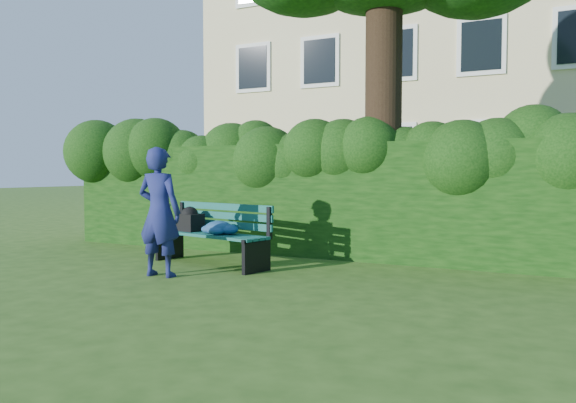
% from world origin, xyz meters
% --- Properties ---
extents(ground, '(80.00, 80.00, 0.00)m').
position_xyz_m(ground, '(0.00, 0.00, 0.00)').
color(ground, '#2F5218').
rests_on(ground, ground).
extents(apartment_building, '(16.00, 8.08, 12.00)m').
position_xyz_m(apartment_building, '(-0.00, 13.99, 6.00)').
color(apartment_building, beige).
rests_on(apartment_building, ground).
extents(hedge, '(10.00, 1.00, 1.80)m').
position_xyz_m(hedge, '(0.00, 2.20, 0.90)').
color(hedge, black).
rests_on(hedge, ground).
extents(park_bench, '(2.04, 1.01, 0.89)m').
position_xyz_m(park_bench, '(-1.23, 0.52, 0.50)').
color(park_bench, '#10514B').
rests_on(park_bench, ground).
extents(man_reading, '(0.64, 0.45, 1.67)m').
position_xyz_m(man_reading, '(-1.29, -0.54, 0.84)').
color(man_reading, navy).
rests_on(man_reading, ground).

